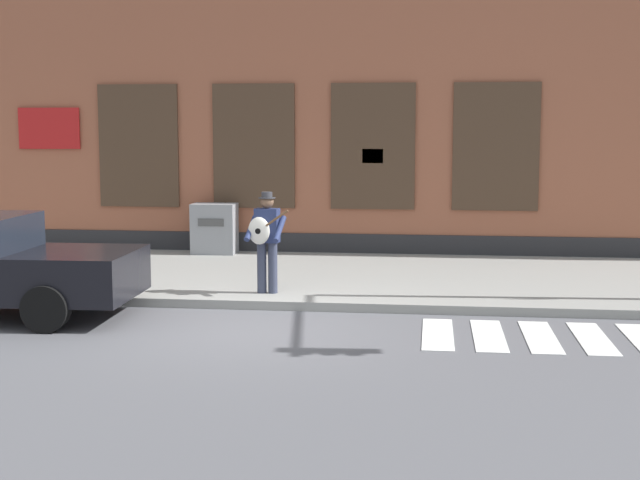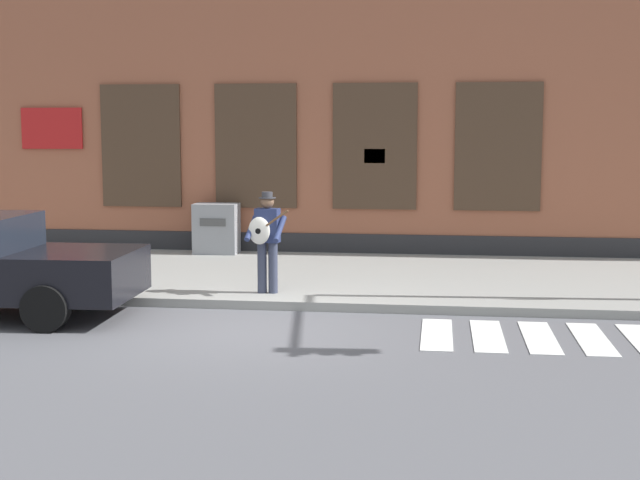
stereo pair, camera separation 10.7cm
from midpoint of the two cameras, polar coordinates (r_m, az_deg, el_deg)
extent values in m
plane|color=#56565B|center=(12.59, -4.43, -5.69)|extent=(160.00, 160.00, 0.00)
cube|color=gray|center=(16.50, -1.48, -2.34)|extent=(28.00, 5.57, 0.14)
cube|color=#99563D|center=(21.03, 0.58, 9.70)|extent=(28.00, 4.00, 7.45)
cube|color=#28282B|center=(19.18, -0.17, -0.39)|extent=(28.00, 0.04, 0.55)
cube|color=#473323|center=(19.89, -11.24, 5.93)|extent=(1.77, 0.06, 2.65)
cube|color=black|center=(19.88, -11.24, 5.93)|extent=(1.65, 0.03, 2.53)
cube|color=#473323|center=(19.22, -3.97, 6.01)|extent=(1.77, 0.06, 2.65)
cube|color=black|center=(19.21, -3.98, 6.01)|extent=(1.65, 0.03, 2.53)
cube|color=#473323|center=(18.87, 3.69, 6.00)|extent=(1.77, 0.06, 2.65)
cube|color=black|center=(18.86, 3.68, 5.99)|extent=(1.65, 0.03, 2.53)
cube|color=#473323|center=(18.87, 11.49, 5.87)|extent=(1.77, 0.06, 2.65)
cube|color=black|center=(18.86, 11.49, 5.87)|extent=(1.65, 0.03, 2.53)
cube|color=red|center=(20.62, -16.65, 6.86)|extent=(1.40, 0.04, 0.90)
cube|color=yellow|center=(18.86, 3.68, 5.39)|extent=(0.44, 0.02, 0.30)
cube|color=silver|center=(12.31, 7.74, -6.00)|extent=(0.42, 1.90, 0.01)
cube|color=silver|center=(12.33, 10.93, -6.04)|extent=(0.42, 1.90, 0.01)
cube|color=silver|center=(12.39, 14.10, -6.06)|extent=(0.42, 1.90, 0.01)
cube|color=silver|center=(12.49, 17.23, -6.07)|extent=(0.42, 1.90, 0.01)
cube|color=silver|center=(13.81, -11.13, -1.53)|extent=(0.07, 0.24, 0.12)
cube|color=silver|center=(12.74, -12.62, -2.30)|extent=(0.07, 0.24, 0.12)
cylinder|color=black|center=(14.45, -14.25, -2.88)|extent=(0.67, 0.26, 0.66)
cylinder|color=black|center=(12.86, -16.93, -4.20)|extent=(0.67, 0.26, 0.66)
cylinder|color=#33384C|center=(14.42, -2.81, -1.79)|extent=(0.15, 0.15, 0.83)
cylinder|color=#33384C|center=(14.45, -3.52, -1.77)|extent=(0.15, 0.15, 0.83)
cube|color=navy|center=(14.35, -3.17, 0.94)|extent=(0.40, 0.26, 0.55)
sphere|color=brown|center=(14.31, -3.18, 2.47)|extent=(0.22, 0.22, 0.22)
cylinder|color=#333338|center=(14.31, -3.18, 2.72)|extent=(0.28, 0.28, 0.02)
cylinder|color=#333338|center=(14.31, -3.19, 2.92)|extent=(0.18, 0.18, 0.09)
cylinder|color=navy|center=(14.19, -2.37, 0.71)|extent=(0.15, 0.52, 0.39)
cylinder|color=navy|center=(14.34, -4.21, 0.77)|extent=(0.15, 0.52, 0.39)
ellipsoid|color=silver|center=(14.21, -3.70, 0.60)|extent=(0.37, 0.16, 0.44)
cylinder|color=black|center=(14.16, -3.77, 0.57)|extent=(0.09, 0.02, 0.09)
cylinder|color=brown|center=(14.10, -2.72, 1.29)|extent=(0.47, 0.09, 0.34)
cube|color=gray|center=(19.10, -6.49, 0.74)|extent=(0.92, 0.59, 1.07)
cube|color=#4C4C4C|center=(18.79, -6.72, 1.12)|extent=(0.55, 0.02, 0.16)
camera|label=1|loc=(0.05, -89.78, 0.03)|focal=50.00mm
camera|label=2|loc=(0.05, 90.22, -0.03)|focal=50.00mm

